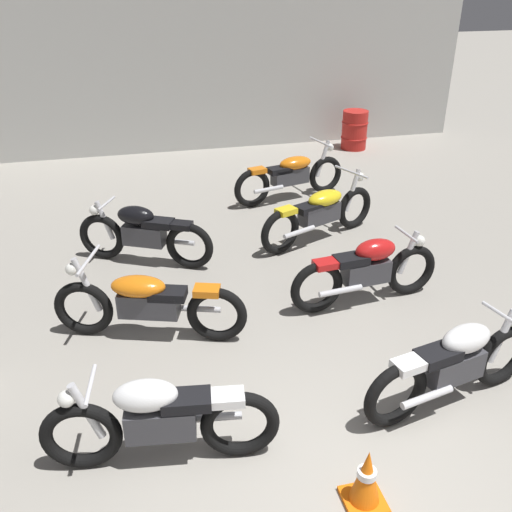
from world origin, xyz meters
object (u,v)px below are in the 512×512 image
(motorcycle_left_row_2, at_px, (144,233))
(motorcycle_right_row_3, at_px, (291,175))
(motorcycle_right_row_0, at_px, (454,364))
(motorcycle_left_row_1, at_px, (148,302))
(oil_drum, at_px, (354,130))
(motorcycle_left_row_0, at_px, (159,419))
(motorcycle_right_row_1, at_px, (367,270))
(motorcycle_right_row_2, at_px, (320,212))
(traffic_cone, at_px, (366,479))

(motorcycle_left_row_2, distance_m, motorcycle_right_row_3, 3.24)
(motorcycle_right_row_0, bearing_deg, motorcycle_left_row_1, 146.88)
(motorcycle_left_row_1, height_order, oil_drum, motorcycle_left_row_1)
(motorcycle_left_row_0, distance_m, motorcycle_left_row_1, 1.84)
(motorcycle_left_row_1, distance_m, motorcycle_right_row_1, 2.64)
(motorcycle_left_row_1, bearing_deg, oil_drum, 51.41)
(motorcycle_right_row_2, bearing_deg, oil_drum, 61.71)
(traffic_cone, bearing_deg, oil_drum, 68.26)
(motorcycle_left_row_1, xyz_separation_m, motorcycle_right_row_3, (2.74, 3.65, 0.00))
(motorcycle_right_row_2, distance_m, motorcycle_right_row_3, 1.70)
(motorcycle_right_row_3, bearing_deg, motorcycle_left_row_0, -116.77)
(motorcycle_left_row_2, bearing_deg, motorcycle_right_row_1, -33.43)
(motorcycle_right_row_2, height_order, motorcycle_right_row_3, same)
(motorcycle_right_row_0, bearing_deg, motorcycle_right_row_1, 91.84)
(motorcycle_right_row_3, height_order, oil_drum, motorcycle_right_row_3)
(motorcycle_right_row_3, bearing_deg, motorcycle_left_row_1, -126.83)
(motorcycle_left_row_1, height_order, motorcycle_left_row_2, motorcycle_left_row_1)
(motorcycle_right_row_0, distance_m, motorcycle_right_row_3, 5.41)
(motorcycle_left_row_2, bearing_deg, motorcycle_left_row_1, -92.24)
(motorcycle_left_row_1, bearing_deg, motorcycle_left_row_2, 87.76)
(motorcycle_left_row_2, height_order, motorcycle_right_row_1, same)
(motorcycle_left_row_0, relative_size, traffic_cone, 3.64)
(motorcycle_left_row_0, bearing_deg, motorcycle_right_row_1, 36.19)
(traffic_cone, bearing_deg, motorcycle_left_row_2, 107.30)
(motorcycle_left_row_2, bearing_deg, traffic_cone, -72.70)
(motorcycle_right_row_1, xyz_separation_m, oil_drum, (2.38, 6.16, -0.03))
(motorcycle_right_row_1, height_order, motorcycle_right_row_3, motorcycle_right_row_3)
(motorcycle_left_row_0, bearing_deg, motorcycle_right_row_2, 54.37)
(motorcycle_left_row_1, distance_m, motorcycle_right_row_0, 3.22)
(motorcycle_left_row_2, height_order, motorcycle_right_row_2, motorcycle_right_row_2)
(motorcycle_right_row_2, height_order, traffic_cone, motorcycle_right_row_2)
(oil_drum, bearing_deg, motorcycle_right_row_3, -130.91)
(motorcycle_right_row_2, bearing_deg, motorcycle_right_row_3, 88.24)
(motorcycle_right_row_3, bearing_deg, motorcycle_right_row_2, -91.76)
(motorcycle_right_row_3, distance_m, traffic_cone, 6.42)
(motorcycle_left_row_2, xyz_separation_m, motorcycle_right_row_1, (2.56, -1.69, 0.00))
(motorcycle_left_row_0, height_order, motorcycle_right_row_2, motorcycle_right_row_2)
(motorcycle_left_row_1, bearing_deg, motorcycle_left_row_0, -91.03)
(motorcycle_right_row_3, bearing_deg, motorcycle_right_row_0, -90.42)
(motorcycle_left_row_1, bearing_deg, traffic_cone, -61.10)
(motorcycle_left_row_0, relative_size, motorcycle_left_row_2, 1.09)
(motorcycle_left_row_1, relative_size, motorcycle_right_row_0, 1.07)
(motorcycle_left_row_0, xyz_separation_m, motorcycle_left_row_1, (0.03, 1.84, -0.01))
(motorcycle_right_row_3, bearing_deg, motorcycle_right_row_1, -91.61)
(motorcycle_left_row_2, relative_size, traffic_cone, 3.35)
(motorcycle_left_row_2, height_order, motorcycle_right_row_0, same)
(oil_drum, bearing_deg, motorcycle_right_row_1, -111.08)
(motorcycle_left_row_0, bearing_deg, motorcycle_right_row_0, 1.62)
(motorcycle_left_row_0, xyz_separation_m, motorcycle_right_row_1, (2.67, 1.95, 0.00))
(motorcycle_left_row_2, bearing_deg, oil_drum, 42.14)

